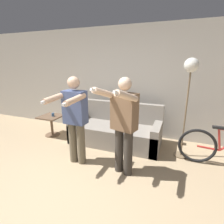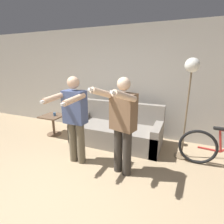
# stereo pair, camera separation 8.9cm
# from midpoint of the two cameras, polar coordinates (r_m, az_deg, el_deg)

# --- Properties ---
(ground_plane) EXTENTS (16.00, 16.00, 0.00)m
(ground_plane) POSITION_cam_midpoint_polar(r_m,az_deg,el_deg) (2.72, -18.18, -25.90)
(ground_plane) COLOR tan
(wall_back) EXTENTS (10.00, 0.05, 2.60)m
(wall_back) POSITION_cam_midpoint_polar(r_m,az_deg,el_deg) (4.39, 3.53, 9.65)
(wall_back) COLOR #B7B2A8
(wall_back) RESTS_ON ground_plane
(couch) EXTENTS (1.98, 0.85, 0.89)m
(couch) POSITION_cam_midpoint_polar(r_m,az_deg,el_deg) (3.98, 2.08, -6.19)
(couch) COLOR gray
(couch) RESTS_ON ground_plane
(person_left) EXTENTS (0.46, 0.67, 1.56)m
(person_left) POSITION_cam_midpoint_polar(r_m,az_deg,el_deg) (3.06, -11.34, -1.28)
(person_left) COLOR #6B604C
(person_left) RESTS_ON ground_plane
(person_right) EXTENTS (0.57, 0.73, 1.58)m
(person_right) POSITION_cam_midpoint_polar(r_m,az_deg,el_deg) (2.69, 4.34, -3.09)
(person_right) COLOR #38332D
(person_right) RESTS_ON ground_plane
(cat) EXTENTS (0.48, 0.12, 0.16)m
(cat) POSITION_cam_midpoint_polar(r_m,az_deg,el_deg) (4.05, 4.24, 4.22)
(cat) COLOR tan
(cat) RESTS_ON couch
(floor_lamp) EXTENTS (0.27, 0.27, 1.86)m
(floor_lamp) POSITION_cam_midpoint_polar(r_m,az_deg,el_deg) (3.37, 25.00, 9.95)
(floor_lamp) COLOR #756047
(floor_lamp) RESTS_ON ground_plane
(side_table) EXTENTS (0.52, 0.52, 0.51)m
(side_table) POSITION_cam_midpoint_polar(r_m,az_deg,el_deg) (4.61, -18.17, -2.69)
(side_table) COLOR brown
(side_table) RESTS_ON ground_plane
(cup) EXTENTS (0.07, 0.07, 0.08)m
(cup) POSITION_cam_midpoint_polar(r_m,az_deg,el_deg) (4.51, -17.72, -0.66)
(cup) COLOR #3D6693
(cup) RESTS_ON side_table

